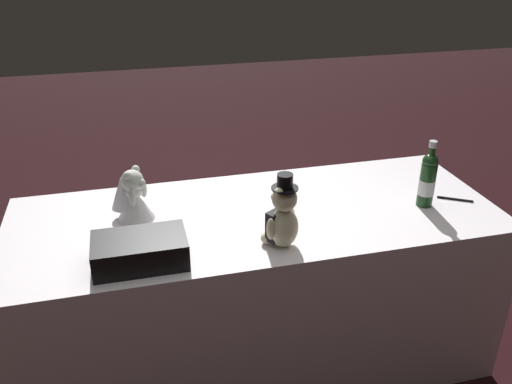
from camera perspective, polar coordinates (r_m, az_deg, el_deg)
The scene contains 7 objects.
ground_plane at distance 2.70m, azimuth -0.00°, elevation -16.88°, with size 12.00×12.00×0.00m, color black.
reception_table at distance 2.45m, azimuth -0.00°, elevation -10.26°, with size 2.04×0.80×0.78m, color white.
teddy_bear_groom at distance 1.97m, azimuth 2.81°, elevation -2.69°, with size 0.14×0.14×0.29m.
teddy_bear_bride at distance 2.22m, azimuth -13.11°, elevation -0.46°, with size 0.20×0.19×0.22m.
champagne_bottle at distance 2.37m, azimuth 17.77°, elevation 1.33°, with size 0.07×0.07×0.29m.
signing_pen at distance 2.50m, azimuth 20.50°, elevation -0.73°, with size 0.14×0.09×0.01m.
gift_case_black at distance 1.94m, azimuth -12.22°, elevation -6.10°, with size 0.33×0.20×0.10m.
Camera 1 is at (0.48, 1.91, 1.85)m, focal length 37.65 mm.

